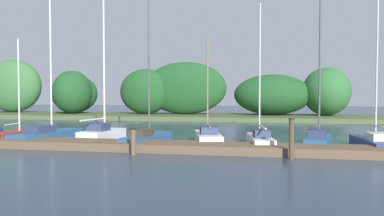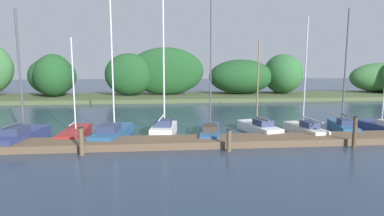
% 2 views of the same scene
% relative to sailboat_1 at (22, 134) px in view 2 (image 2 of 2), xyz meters
% --- Properties ---
extents(dock_pier, '(29.68, 1.80, 0.35)m').
position_rel_sailboat_1_xyz_m(dock_pier, '(10.16, -1.34, -0.25)').
color(dock_pier, brown).
rests_on(dock_pier, ground).
extents(far_shore, '(62.64, 8.13, 6.54)m').
position_rel_sailboat_1_xyz_m(far_shore, '(12.23, 20.04, 1.96)').
color(far_shore, '#4C5B38').
rests_on(far_shore, ground).
extents(sailboat_1, '(1.73, 4.24, 6.81)m').
position_rel_sailboat_1_xyz_m(sailboat_1, '(0.00, 0.00, 0.00)').
color(sailboat_1, navy).
rests_on(sailboat_1, ground).
extents(sailboat_2, '(1.17, 3.83, 5.46)m').
position_rel_sailboat_1_xyz_m(sailboat_2, '(2.39, 1.03, -0.16)').
color(sailboat_2, maroon).
rests_on(sailboat_2, ground).
extents(sailboat_3, '(1.97, 4.52, 7.42)m').
position_rel_sailboat_1_xyz_m(sailboat_3, '(4.55, 0.53, -0.06)').
color(sailboat_3, '#285684').
rests_on(sailboat_3, ground).
extents(sailboat_4, '(1.61, 3.47, 8.04)m').
position_rel_sailboat_1_xyz_m(sailboat_4, '(7.33, 1.04, 0.03)').
color(sailboat_4, white).
rests_on(sailboat_4, ground).
extents(sailboat_5, '(1.65, 4.35, 8.30)m').
position_rel_sailboat_1_xyz_m(sailboat_5, '(9.90, 0.50, -0.05)').
color(sailboat_5, '#285684').
rests_on(sailboat_5, ground).
extents(sailboat_6, '(1.86, 3.81, 5.33)m').
position_rel_sailboat_1_xyz_m(sailboat_6, '(12.83, 1.04, -0.07)').
color(sailboat_6, white).
rests_on(sailboat_6, ground).
extents(sailboat_7, '(1.35, 3.66, 6.63)m').
position_rel_sailboat_1_xyz_m(sailboat_7, '(15.34, 0.37, -0.05)').
color(sailboat_7, silver).
rests_on(sailboat_7, ground).
extents(sailboat_8, '(1.73, 3.68, 7.22)m').
position_rel_sailboat_1_xyz_m(sailboat_8, '(18.04, 1.03, -0.02)').
color(sailboat_8, '#285684').
rests_on(sailboat_8, ground).
extents(sailboat_9, '(1.56, 3.92, 7.44)m').
position_rel_sailboat_1_xyz_m(sailboat_9, '(20.47, 0.75, -0.08)').
color(sailboat_9, navy).
rests_on(sailboat_9, ground).
extents(mooring_piling_1, '(0.24, 0.24, 1.29)m').
position_rel_sailboat_1_xyz_m(mooring_piling_1, '(3.62, -2.63, 0.22)').
color(mooring_piling_1, brown).
rests_on(mooring_piling_1, ground).
extents(mooring_piling_2, '(0.25, 0.25, 1.06)m').
position_rel_sailboat_1_xyz_m(mooring_piling_2, '(10.31, -2.65, 0.11)').
color(mooring_piling_2, brown).
rests_on(mooring_piling_2, ground).
extents(mooring_piling_3, '(0.21, 0.21, 1.55)m').
position_rel_sailboat_1_xyz_m(mooring_piling_3, '(16.49, -2.61, 0.35)').
color(mooring_piling_3, '#4C3D28').
rests_on(mooring_piling_3, ground).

